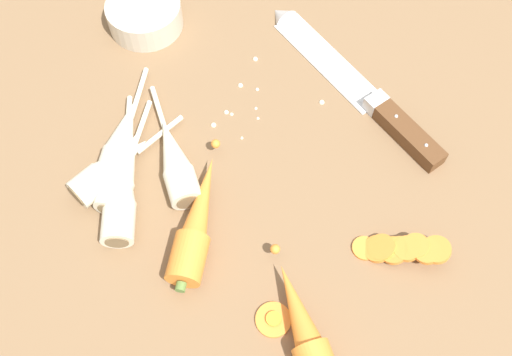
# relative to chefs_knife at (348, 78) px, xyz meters

# --- Properties ---
(ground_plane) EXTENTS (1.20, 0.90, 0.04)m
(ground_plane) POSITION_rel_chefs_knife_xyz_m (-0.04, -0.19, -0.03)
(ground_plane) COLOR brown
(chefs_knife) EXTENTS (0.32, 0.19, 0.04)m
(chefs_knife) POSITION_rel_chefs_knife_xyz_m (0.00, 0.00, 0.00)
(chefs_knife) COLOR silver
(chefs_knife) RESTS_ON ground_plane
(whole_carrot) EXTENTS (0.08, 0.20, 0.04)m
(whole_carrot) POSITION_rel_chefs_knife_xyz_m (-0.08, -0.29, 0.01)
(whole_carrot) COLOR orange
(whole_carrot) RESTS_ON ground_plane
(whole_carrot_second) EXTENTS (0.13, 0.14, 0.04)m
(whole_carrot_second) POSITION_rel_chefs_knife_xyz_m (0.09, -0.36, 0.01)
(whole_carrot_second) COLOR orange
(whole_carrot_second) RESTS_ON ground_plane
(parsnip_front) EXTENTS (0.08, 0.17, 0.04)m
(parsnip_front) POSITION_rel_chefs_knife_xyz_m (-0.21, -0.27, 0.01)
(parsnip_front) COLOR silver
(parsnip_front) RESTS_ON ground_plane
(parsnip_mid_left) EXTENTS (0.08, 0.19, 0.04)m
(parsnip_mid_left) POSITION_rel_chefs_knife_xyz_m (-0.22, -0.23, 0.01)
(parsnip_mid_left) COLOR silver
(parsnip_mid_left) RESTS_ON ground_plane
(parsnip_mid_right) EXTENTS (0.07, 0.17, 0.04)m
(parsnip_mid_right) POSITION_rel_chefs_knife_xyz_m (-0.20, -0.27, 0.01)
(parsnip_mid_right) COLOR silver
(parsnip_mid_right) RESTS_ON ground_plane
(parsnip_back) EXTENTS (0.12, 0.20, 0.04)m
(parsnip_back) POSITION_rel_chefs_knife_xyz_m (-0.19, -0.29, 0.01)
(parsnip_back) COLOR silver
(parsnip_back) RESTS_ON ground_plane
(parsnip_outer) EXTENTS (0.15, 0.15, 0.04)m
(parsnip_outer) POSITION_rel_chefs_knife_xyz_m (-0.15, -0.23, 0.01)
(parsnip_outer) COLOR silver
(parsnip_outer) RESTS_ON ground_plane
(carrot_slice_stack) EXTENTS (0.11, 0.06, 0.04)m
(carrot_slice_stack) POSITION_rel_chefs_knife_xyz_m (0.15, -0.22, 0.01)
(carrot_slice_stack) COLOR orange
(carrot_slice_stack) RESTS_ON ground_plane
(carrot_slice_stray_mid) EXTENTS (0.04, 0.04, 0.01)m
(carrot_slice_stray_mid) POSITION_rel_chefs_knife_xyz_m (0.05, -0.35, -0.00)
(carrot_slice_stray_mid) COLOR orange
(carrot_slice_stray_mid) RESTS_ON ground_plane
(prep_bowl) EXTENTS (0.11, 0.11, 0.04)m
(prep_bowl) POSITION_rel_chefs_knife_xyz_m (-0.31, -0.03, 0.01)
(prep_bowl) COLOR beige
(prep_bowl) RESTS_ON ground_plane
(mince_crumbs) EXTENTS (0.13, 0.14, 0.01)m
(mince_crumbs) POSITION_rel_chefs_knife_xyz_m (-0.11, -0.09, -0.00)
(mince_crumbs) COLOR silver
(mince_crumbs) RESTS_ON ground_plane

